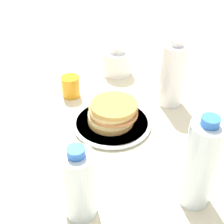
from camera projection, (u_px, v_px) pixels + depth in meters
ground_plane at (121, 127)px, 0.93m from camera, size 4.00×4.00×0.00m
plate at (112, 123)px, 0.93m from camera, size 0.23×0.23×0.01m
pancake_stack at (112, 113)px, 0.91m from camera, size 0.15×0.14×0.07m
juice_glass at (71, 87)px, 1.04m from camera, size 0.06×0.06×0.07m
cream_jug at (117, 62)px, 1.16m from camera, size 0.11×0.11×0.11m
water_bottle_near at (173, 75)px, 0.97m from camera, size 0.08×0.08×0.22m
water_bottle_mid at (200, 164)px, 0.65m from camera, size 0.07×0.07×0.23m
water_bottle_far at (79, 184)px, 0.64m from camera, size 0.07×0.07×0.19m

